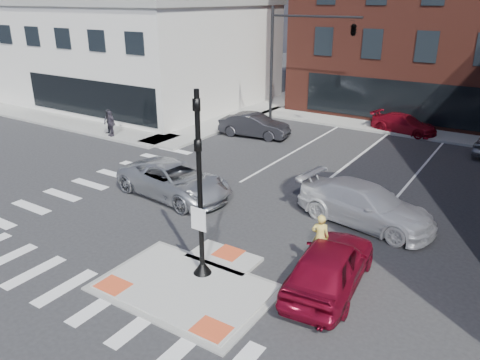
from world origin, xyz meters
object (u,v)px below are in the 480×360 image
Objects in this scene: bg_car_red at (404,124)px; pedestrian_b at (111,123)px; white_pickup at (365,205)px; pedestrian_a at (109,122)px; silver_suv at (175,180)px; cyclist at (319,252)px; bg_car_dark at (254,125)px; red_sedan at (330,265)px.

bg_car_red is 2.65× the size of pedestrian_b.
white_pickup is 3.40× the size of pedestrian_b.
pedestrian_a is (-18.14, 3.18, 0.16)m from white_pickup.
cyclist is (8.06, -2.17, -0.11)m from silver_suv.
silver_suv is 3.46× the size of pedestrian_b.
bg_car_red is (-2.36, 14.50, -0.18)m from white_pickup.
silver_suv is at bearing -176.81° from bg_car_dark.
pedestrian_b is at bearing -29.15° from red_sedan.
pedestrian_b is at bearing 88.93° from white_pickup.
bg_car_dark is (-10.87, 13.29, -0.07)m from red_sedan.
pedestrian_b is (-9.63, 5.03, 0.18)m from silver_suv.
red_sedan is at bearing -12.82° from pedestrian_b.
white_pickup is (-0.60, 4.97, -0.01)m from red_sedan.
red_sedan is 0.86× the size of white_pickup.
bg_car_red is at bearing -13.17° from silver_suv.
pedestrian_a reaches higher than white_pickup.
pedestrian_a is at bearing 68.64° from silver_suv.
bg_car_red is at bearing -60.27° from bg_car_dark.
bg_car_dark is 9.23m from pedestrian_b.
pedestrian_a reaches higher than silver_suv.
cyclist is at bearing -11.54° from pedestrian_b.
silver_suv is 10.56m from bg_car_dark.
pedestrian_b reaches higher than red_sedan.
pedestrian_b is (-18.40, 7.97, 0.15)m from red_sedan.
silver_suv is at bearing -36.61° from cyclist.
white_pickup is 1.29× the size of bg_car_red.
pedestrian_a is (-15.78, -11.32, 0.34)m from bg_car_red.
pedestrian_a is (-7.87, -5.14, 0.22)m from bg_car_dark.
silver_suv reaches higher than bg_car_dark.
bg_car_red is (-2.96, 19.47, -0.19)m from red_sedan.
bg_car_dark is 2.77× the size of pedestrian_a.
bg_car_red is at bearing -104.68° from cyclist.
red_sedan is at bearing -102.36° from silver_suv.
bg_car_dark is 16.12m from cyclist.
silver_suv is 1.18× the size of red_sedan.
bg_car_dark is at bearing 59.47° from white_pickup.
cyclist is at bearing -53.17° from red_sedan.
red_sedan is at bearing -149.00° from bg_car_dark.
pedestrian_b reaches higher than bg_car_dark.
cyclist is at bearing -98.87° from silver_suv.
white_pickup is at bearing -137.30° from bg_car_dark.
pedestrian_b is (-15.45, -11.50, 0.34)m from bg_car_red.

